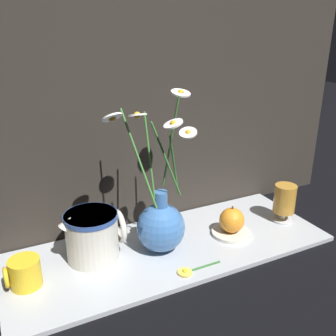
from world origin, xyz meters
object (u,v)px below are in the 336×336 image
at_px(orange_fruit, 232,220).
at_px(vase_with_flowers, 161,224).
at_px(tea_glass, 285,200).
at_px(ceramic_pitcher, 93,234).
at_px(yellow_mug, 24,273).

bearing_deg(orange_fruit, vase_with_flowers, 174.58).
distance_m(vase_with_flowers, tea_glass, 0.40).
height_order(ceramic_pitcher, orange_fruit, ceramic_pitcher).
bearing_deg(ceramic_pitcher, yellow_mug, -166.84).
height_order(vase_with_flowers, orange_fruit, vase_with_flowers).
bearing_deg(tea_glass, vase_with_flowers, 176.64).
bearing_deg(vase_with_flowers, orange_fruit, -5.42).
bearing_deg(orange_fruit, ceramic_pitcher, 170.68).
bearing_deg(tea_glass, orange_fruit, 178.97).
relative_size(yellow_mug, orange_fruit, 1.02).
relative_size(tea_glass, orange_fruit, 1.48).
height_order(vase_with_flowers, yellow_mug, vase_with_flowers).
distance_m(yellow_mug, tea_glass, 0.74).
distance_m(yellow_mug, orange_fruit, 0.55).
relative_size(vase_with_flowers, yellow_mug, 5.15).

